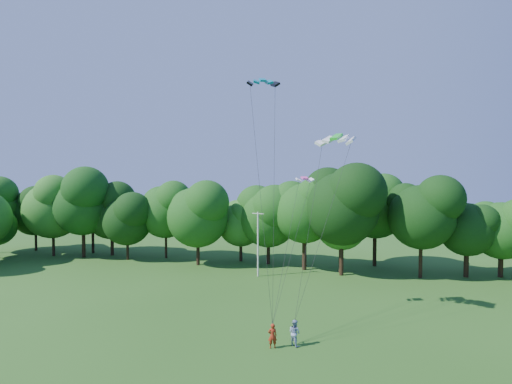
# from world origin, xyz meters

# --- Properties ---
(utility_pole) EXTENTS (1.51, 0.51, 7.74)m
(utility_pole) POSITION_xyz_m (-2.31, 29.44, 3.99)
(utility_pole) COLOR silver
(utility_pole) RESTS_ON ground
(kite_flyer_left) EXTENTS (0.74, 0.62, 1.73)m
(kite_flyer_left) POSITION_xyz_m (3.81, 10.36, 0.87)
(kite_flyer_left) COLOR maroon
(kite_flyer_left) RESTS_ON ground
(kite_flyer_right) EXTENTS (1.13, 1.07, 1.85)m
(kite_flyer_right) POSITION_xyz_m (5.23, 11.18, 0.92)
(kite_flyer_right) COLOR #8FA1C7
(kite_flyer_right) RESTS_ON ground
(kite_teal) EXTENTS (2.78, 1.99, 0.55)m
(kite_teal) POSITION_xyz_m (1.91, 15.06, 19.70)
(kite_teal) COLOR #047794
(kite_teal) RESTS_ON ground
(kite_green) EXTENTS (3.37, 2.29, 0.66)m
(kite_green) POSITION_xyz_m (7.64, 16.80, 15.17)
(kite_green) COLOR green
(kite_green) RESTS_ON ground
(kite_pink) EXTENTS (1.72, 1.33, 0.29)m
(kite_pink) POSITION_xyz_m (4.87, 18.23, 11.82)
(kite_pink) COLOR #FF46B0
(kite_pink) RESTS_ON ground
(tree_back_west) EXTENTS (9.35, 9.35, 13.60)m
(tree_back_west) POSITION_xyz_m (-30.17, 33.68, 8.49)
(tree_back_west) COLOR black
(tree_back_west) RESTS_ON ground
(tree_back_center) EXTENTS (9.72, 9.72, 14.15)m
(tree_back_center) POSITION_xyz_m (7.31, 32.59, 8.83)
(tree_back_center) COLOR #322013
(tree_back_center) RESTS_ON ground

